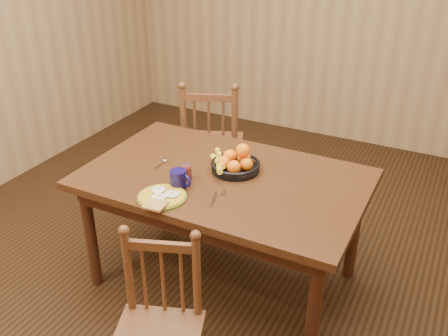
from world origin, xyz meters
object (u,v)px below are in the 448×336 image
at_px(dining_table, 224,189).
at_px(fruit_bowl, 235,163).
at_px(breakfast_plate, 162,197).
at_px(chair_near, 159,330).
at_px(chair_far, 212,144).
at_px(coffee_mug, 179,179).

bearing_deg(dining_table, fruit_bowl, 74.39).
relative_size(dining_table, breakfast_plate, 5.51).
bearing_deg(fruit_bowl, breakfast_plate, -113.46).
bearing_deg(chair_near, dining_table, 77.45).
distance_m(chair_far, breakfast_plate, 1.29).
height_order(dining_table, breakfast_plate, breakfast_plate).
bearing_deg(chair_far, coffee_mug, 87.70).
height_order(dining_table, chair_far, chair_far).
distance_m(coffee_mug, fruit_bowl, 0.37).
bearing_deg(chair_near, fruit_bowl, 75.34).
relative_size(chair_near, coffee_mug, 6.43).
bearing_deg(chair_far, chair_near, 89.18).
xyz_separation_m(dining_table, fruit_bowl, (0.02, 0.09, 0.13)).
bearing_deg(breakfast_plate, chair_near, -59.89).
height_order(dining_table, coffee_mug, coffee_mug).
xyz_separation_m(chair_far, breakfast_plate, (0.36, -1.21, 0.27)).
relative_size(dining_table, chair_near, 1.86).
distance_m(dining_table, breakfast_plate, 0.43).
height_order(chair_near, coffee_mug, chair_near).
height_order(breakfast_plate, fruit_bowl, fruit_bowl).
bearing_deg(chair_far, breakfast_plate, 84.79).
xyz_separation_m(dining_table, coffee_mug, (-0.16, -0.23, 0.14)).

